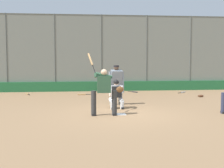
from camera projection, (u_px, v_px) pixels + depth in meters
ground_plane at (120, 114)px, 11.55m from camera, size 160.00×160.00×0.00m
home_plate_marker at (120, 114)px, 11.55m from camera, size 0.43×0.43×0.01m
backstop_fence at (101, 52)px, 19.68m from camera, size 17.54×0.08×4.81m
padding_wall at (102, 86)px, 19.76m from camera, size 17.11×0.18×0.61m
bleachers_beyond at (146, 82)px, 22.36m from camera, size 12.22×1.95×1.16m
batter_at_plate at (104, 90)px, 11.28m from camera, size 1.05×0.65×2.27m
catcher_behind_plate at (117, 94)px, 12.85m from camera, size 0.63×0.74×1.19m
umpire_home at (116, 83)px, 13.88m from camera, size 0.72×0.49×1.78m
spare_bat_near_backstop at (27, 94)px, 17.86m from camera, size 0.37×0.76×0.07m
spare_bat_by_padding at (183, 92)px, 18.73m from camera, size 0.65×0.58×0.07m
spare_bat_third_base_side at (83, 94)px, 17.66m from camera, size 0.80×0.14×0.07m
spare_bat_first_base_side at (134, 92)px, 19.00m from camera, size 0.48×0.74×0.07m
fielding_glove_on_dirt at (201, 96)px, 16.74m from camera, size 0.32×0.24×0.12m
equipment_bag_dugout_side at (109, 90)px, 19.13m from camera, size 1.31×0.31×0.31m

